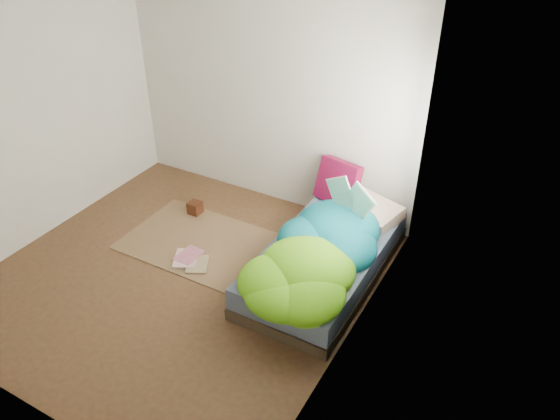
% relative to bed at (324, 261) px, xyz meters
% --- Properties ---
extents(ground, '(3.50, 3.50, 0.00)m').
position_rel_bed_xyz_m(ground, '(-1.22, -0.72, -0.17)').
color(ground, '#472D1B').
rests_on(ground, ground).
extents(room_walls, '(3.54, 3.54, 2.62)m').
position_rel_bed_xyz_m(room_walls, '(-1.21, -0.71, 1.46)').
color(room_walls, silver).
rests_on(room_walls, ground).
extents(bed, '(1.00, 2.00, 0.34)m').
position_rel_bed_xyz_m(bed, '(0.00, 0.00, 0.00)').
color(bed, '#362C1D').
rests_on(bed, ground).
extents(duvet, '(0.96, 1.84, 0.34)m').
position_rel_bed_xyz_m(duvet, '(0.00, -0.22, 0.34)').
color(duvet, '#07666F').
rests_on(duvet, bed).
extents(rug, '(1.60, 1.10, 0.01)m').
position_rel_bed_xyz_m(rug, '(-1.37, -0.17, -0.16)').
color(rug, brown).
rests_on(rug, ground).
extents(pillow_floral, '(0.70, 0.56, 0.14)m').
position_rel_bed_xyz_m(pillow_floral, '(0.17, 0.71, 0.24)').
color(pillow_floral, beige).
rests_on(pillow_floral, bed).
extents(pillow_magenta, '(0.48, 0.23, 0.46)m').
position_rel_bed_xyz_m(pillow_magenta, '(-0.25, 0.83, 0.40)').
color(pillow_magenta, '#450429').
rests_on(pillow_magenta, bed).
extents(open_book, '(0.49, 0.24, 0.29)m').
position_rel_bed_xyz_m(open_book, '(0.07, 0.36, 0.66)').
color(open_book, '#2C822A').
rests_on(open_book, duvet).
extents(wooden_box, '(0.14, 0.14, 0.14)m').
position_rel_bed_xyz_m(wooden_box, '(-1.77, 0.26, -0.09)').
color(wooden_box, '#3A1B0D').
rests_on(wooden_box, rug).
extents(floor_book_a, '(0.35, 0.39, 0.02)m').
position_rel_bed_xyz_m(floor_book_a, '(-1.43, -0.54, -0.14)').
color(floor_book_a, white).
rests_on(floor_book_a, rug).
extents(floor_book_b, '(0.23, 0.30, 0.03)m').
position_rel_bed_xyz_m(floor_book_b, '(-1.44, -0.43, -0.14)').
color(floor_book_b, '#CA7483').
rests_on(floor_book_b, rug).
extents(floor_book_c, '(0.32, 0.35, 0.02)m').
position_rel_bed_xyz_m(floor_book_c, '(-1.26, -0.56, -0.15)').
color(floor_book_c, tan).
rests_on(floor_book_c, rug).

